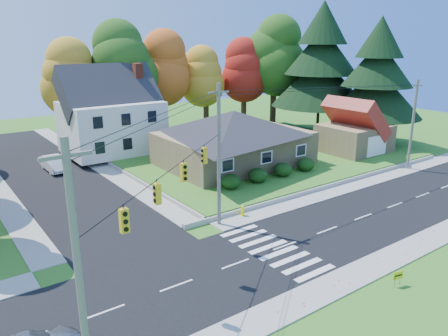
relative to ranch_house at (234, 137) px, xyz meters
name	(u,v)px	position (x,y,z in m)	size (l,w,h in m)	color
ground	(285,246)	(-8.00, -16.00, -3.27)	(120.00, 120.00, 0.00)	#3D7923
road_main	(285,246)	(-8.00, -16.00, -3.26)	(90.00, 8.00, 0.02)	black
road_cross	(46,171)	(-16.00, 10.00, -3.25)	(8.00, 44.00, 0.02)	black
sidewalk_north	(237,220)	(-8.00, -11.00, -3.23)	(90.00, 2.00, 0.08)	#9C9A90
sidewalk_south	(348,279)	(-8.00, -21.00, -3.23)	(90.00, 2.00, 0.08)	#9C9A90
lawn	(242,149)	(5.00, 5.00, -3.02)	(30.00, 30.00, 0.50)	#3D7923
ranch_house	(234,137)	(0.00, 0.00, 0.00)	(14.60, 10.60, 5.40)	tan
colonial_house	(111,115)	(-7.96, 12.00, 1.32)	(10.40, 8.40, 9.60)	silver
garage	(355,131)	(14.00, -4.01, -0.42)	(7.30, 6.30, 4.60)	tan
hedge_row	(271,172)	(-0.50, -6.20, -2.13)	(10.70, 1.70, 1.27)	#163A10
traffic_infrastructure	(272,165)	(-8.15, -14.65, 1.88)	(38.10, 10.66, 10.00)	#666059
tree_lot_0	(73,78)	(-10.00, 18.00, 5.04)	(6.72, 6.72, 12.51)	#3F2A19
tree_lot_1	(124,65)	(-4.00, 17.00, 6.35)	(7.84, 7.84, 14.60)	#3F2A19
tree_lot_2	(164,68)	(2.00, 18.00, 5.70)	(7.28, 7.28, 13.56)	#3F2A19
tree_lot_3	(206,77)	(8.00, 17.00, 4.39)	(6.16, 6.16, 11.47)	#3F2A19
tree_lot_4	(244,71)	(14.00, 16.00, 5.04)	(6.72, 6.72, 12.51)	#3F2A19
tree_lot_5	(275,56)	(18.00, 14.00, 7.00)	(8.40, 8.40, 15.64)	#3F2A19
conifer_east_a	(321,65)	(19.00, 6.00, 6.12)	(12.80, 12.80, 16.96)	#3F2A19
conifer_east_b	(377,77)	(20.00, -2.00, 5.01)	(11.20, 11.20, 14.84)	#3F2A19
white_car	(54,163)	(-15.25, 9.70, -2.50)	(1.58, 4.54, 1.50)	silver
fire_hydrant	(243,211)	(-7.20, -10.61, -2.86)	(0.49, 0.38, 0.85)	#EEE803
yard_sign	(398,276)	(-6.38, -22.97, -2.66)	(0.67, 0.18, 0.85)	black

